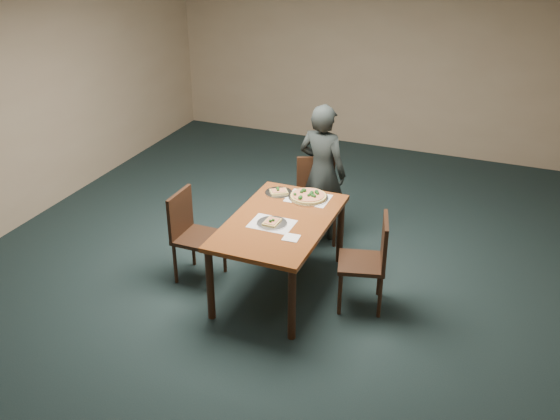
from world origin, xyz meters
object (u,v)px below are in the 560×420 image
at_px(chair_left, 191,231).
at_px(chair_right, 371,257).
at_px(chair_far, 316,194).
at_px(slice_plate_far, 279,192).
at_px(diner, 322,172).
at_px(dining_table, 280,228).
at_px(pizza_pan, 308,196).
at_px(slice_plate_near, 272,223).

height_order(chair_left, chair_right, same).
relative_size(chair_far, slice_plate_far, 3.25).
distance_m(diner, slice_plate_far, 0.70).
bearing_deg(slice_plate_far, dining_table, -66.50).
height_order(dining_table, pizza_pan, pizza_pan).
bearing_deg(diner, pizza_pan, 106.72).
height_order(chair_right, slice_plate_near, chair_right).
xyz_separation_m(chair_right, pizza_pan, (-0.78, 0.49, 0.26)).
distance_m(chair_right, slice_plate_far, 1.23).
height_order(chair_left, slice_plate_far, chair_left).
xyz_separation_m(chair_far, slice_plate_far, (-0.20, -0.59, 0.25)).
height_order(dining_table, slice_plate_far, slice_plate_far).
relative_size(pizza_pan, slice_plate_near, 1.41).
distance_m(chair_right, slice_plate_near, 0.95).
bearing_deg(pizza_pan, chair_left, -145.82).
distance_m(pizza_pan, slice_plate_near, 0.65).
relative_size(chair_far, slice_plate_near, 3.25).
height_order(chair_far, chair_right, same).
distance_m(chair_right, pizza_pan, 0.96).
bearing_deg(chair_left, slice_plate_near, -88.34).
height_order(dining_table, chair_left, chair_left).
distance_m(chair_left, chair_right, 1.76).
relative_size(chair_right, slice_plate_far, 3.25).
bearing_deg(diner, chair_right, 137.07).
bearing_deg(chair_far, slice_plate_far, -133.79).
bearing_deg(chair_right, slice_plate_far, -128.83).
xyz_separation_m(pizza_pan, slice_plate_far, (-0.32, 0.00, -0.01)).
distance_m(chair_left, slice_plate_near, 0.88).
bearing_deg(dining_table, slice_plate_far, 113.50).
xyz_separation_m(dining_table, slice_plate_far, (-0.23, 0.53, 0.10)).
relative_size(dining_table, pizza_pan, 3.79).
relative_size(dining_table, diner, 0.98).
bearing_deg(chair_left, dining_table, -81.54).
bearing_deg(slice_plate_far, chair_far, 70.93).
bearing_deg(chair_far, slice_plate_near, -115.20).
height_order(dining_table, chair_right, chair_right).
bearing_deg(chair_right, chair_far, -155.13).
relative_size(chair_left, pizza_pan, 2.30).
bearing_deg(chair_far, chair_right, -75.03).
bearing_deg(dining_table, pizza_pan, 80.54).
bearing_deg(slice_plate_far, slice_plate_near, -73.07).
relative_size(chair_far, chair_left, 1.00).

